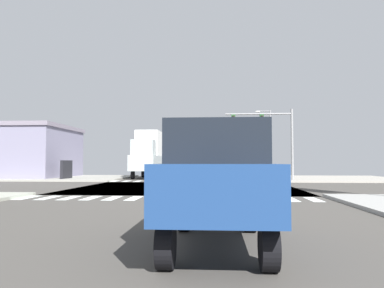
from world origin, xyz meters
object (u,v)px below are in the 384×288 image
Objects in this scene: traffic_signal_mast at (265,128)px; bank_building at (12,152)px; pickup_nearside_1 at (166,165)px; street_lamp at (268,136)px; suv_crossing_1 at (217,175)px; box_truck_queued_1 at (148,153)px.

traffic_signal_mast reaches higher than bank_building.
street_lamp is at bearing 143.38° from pickup_nearside_1.
suv_crossing_1 is (7.00, -43.23, 0.10)m from pickup_nearside_1.
pickup_nearside_1 is (13.98, 14.24, -1.39)m from bank_building.
street_lamp reaches higher than traffic_signal_mast.
street_lamp is 1.03× the size of box_truck_queued_1.
box_truck_queued_1 is (0.00, -13.47, 1.27)m from pickup_nearside_1.
box_truck_queued_1 is (13.98, 0.77, -0.12)m from bank_building.
traffic_signal_mast reaches higher than box_truck_queued_1.
box_truck_queued_1 is at bearing 152.63° from traffic_signal_mast.
suv_crossing_1 is at bearing -99.79° from traffic_signal_mast.
pickup_nearside_1 is (-11.14, 19.24, -3.21)m from traffic_signal_mast.
box_truck_queued_1 is at bearing -162.50° from street_lamp.
suv_crossing_1 is 30.59m from box_truck_queued_1.
street_lamp is 1.61× the size of suv_crossing_1.
suv_crossing_1 is at bearing 103.24° from box_truck_queued_1.
street_lamp is at bearing 80.76° from traffic_signal_mast.
street_lamp is at bearing 80.37° from suv_crossing_1.
suv_crossing_1 is at bearing 99.20° from pickup_nearside_1.
bank_building is 35.81m from suv_crossing_1.
bank_building is 2.88× the size of suv_crossing_1.
street_lamp is 1.46× the size of pickup_nearside_1.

